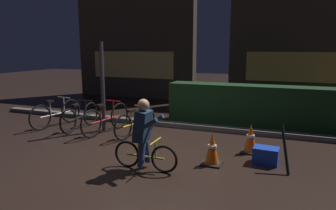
# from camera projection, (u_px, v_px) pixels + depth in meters

# --- Properties ---
(ground_plane) EXTENTS (40.00, 40.00, 0.00)m
(ground_plane) POSITION_uv_depth(u_px,v_px,m) (148.00, 154.00, 6.11)
(ground_plane) COLOR black
(sidewalk_curb) EXTENTS (12.00, 0.24, 0.12)m
(sidewalk_curb) POSITION_uv_depth(u_px,v_px,m) (182.00, 125.00, 8.12)
(sidewalk_curb) COLOR #56544F
(sidewalk_curb) RESTS_ON ground
(hedge_row) EXTENTS (4.80, 0.70, 1.10)m
(hedge_row) POSITION_uv_depth(u_px,v_px,m) (256.00, 106.00, 8.22)
(hedge_row) COLOR #19381C
(hedge_row) RESTS_ON ground
(storefront_left) EXTENTS (5.25, 0.54, 4.92)m
(storefront_left) POSITION_uv_depth(u_px,v_px,m) (135.00, 39.00, 12.88)
(storefront_left) COLOR #42382D
(storefront_left) RESTS_ON ground
(storefront_right) EXTENTS (4.53, 0.54, 5.15)m
(storefront_right) POSITION_uv_depth(u_px,v_px,m) (292.00, 35.00, 11.32)
(storefront_right) COLOR #42382D
(storefront_right) RESTS_ON ground
(street_post) EXTENTS (0.10, 0.10, 2.24)m
(street_post) POSITION_uv_depth(u_px,v_px,m) (103.00, 87.00, 7.63)
(street_post) COLOR #2D2D33
(street_post) RESTS_ON ground
(parked_bike_leftmost) EXTENTS (0.46, 1.64, 0.76)m
(parked_bike_leftmost) POSITION_uv_depth(u_px,v_px,m) (56.00, 114.00, 8.20)
(parked_bike_leftmost) COLOR black
(parked_bike_leftmost) RESTS_ON ground
(parked_bike_left_mid) EXTENTS (0.46, 1.58, 0.73)m
(parked_bike_left_mid) POSITION_uv_depth(u_px,v_px,m) (80.00, 117.00, 7.89)
(parked_bike_left_mid) COLOR black
(parked_bike_left_mid) RESTS_ON ground
(parked_bike_center_left) EXTENTS (0.46, 1.68, 0.78)m
(parked_bike_center_left) POSITION_uv_depth(u_px,v_px,m) (106.00, 119.00, 7.55)
(parked_bike_center_left) COLOR black
(parked_bike_center_left) RESTS_ON ground
(parked_bike_center_right) EXTENTS (0.47, 1.48, 0.70)m
(parked_bike_center_right) POSITION_uv_depth(u_px,v_px,m) (136.00, 123.00, 7.31)
(parked_bike_center_right) COLOR black
(parked_bike_center_right) RESTS_ON ground
(traffic_cone_near) EXTENTS (0.36, 0.36, 0.59)m
(traffic_cone_near) POSITION_uv_depth(u_px,v_px,m) (212.00, 149.00, 5.50)
(traffic_cone_near) COLOR black
(traffic_cone_near) RESTS_ON ground
(traffic_cone_far) EXTENTS (0.36, 0.36, 0.60)m
(traffic_cone_far) POSITION_uv_depth(u_px,v_px,m) (251.00, 139.00, 6.13)
(traffic_cone_far) COLOR black
(traffic_cone_far) RESTS_ON ground
(blue_crate) EXTENTS (0.47, 0.36, 0.30)m
(blue_crate) POSITION_uv_depth(u_px,v_px,m) (266.00, 155.00, 5.57)
(blue_crate) COLOR #193DB7
(blue_crate) RESTS_ON ground
(cyclist) EXTENTS (1.19, 0.51, 1.25)m
(cyclist) POSITION_uv_depth(u_px,v_px,m) (144.00, 134.00, 5.21)
(cyclist) COLOR black
(cyclist) RESTS_ON ground
(closed_umbrella) EXTENTS (0.21, 0.43, 0.77)m
(closed_umbrella) POSITION_uv_depth(u_px,v_px,m) (285.00, 149.00, 5.19)
(closed_umbrella) COLOR black
(closed_umbrella) RESTS_ON ground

